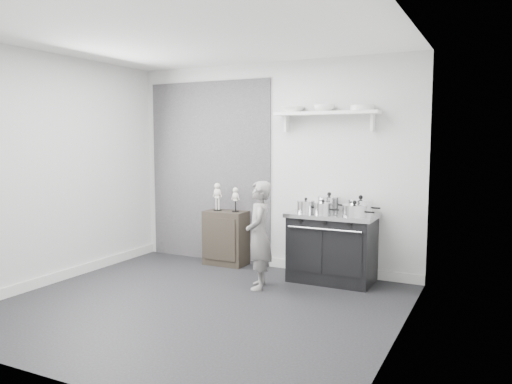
% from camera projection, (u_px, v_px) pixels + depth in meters
% --- Properties ---
extents(ground, '(4.00, 4.00, 0.00)m').
position_uv_depth(ground, '(198.00, 305.00, 5.13)').
color(ground, black).
rests_on(ground, ground).
extents(room_shell, '(4.02, 3.62, 2.71)m').
position_uv_depth(room_shell, '(196.00, 145.00, 5.13)').
color(room_shell, silver).
rests_on(room_shell, ground).
extents(wall_shelf, '(1.30, 0.26, 0.24)m').
position_uv_depth(wall_shelf, '(326.00, 114.00, 6.06)').
color(wall_shelf, white).
rests_on(wall_shelf, room_shell).
extents(stove, '(1.03, 0.65, 0.83)m').
position_uv_depth(stove, '(332.00, 247.00, 5.98)').
color(stove, black).
rests_on(stove, ground).
extents(side_cabinet, '(0.57, 0.33, 0.74)m').
position_uv_depth(side_cabinet, '(226.00, 238.00, 6.79)').
color(side_cabinet, black).
rests_on(side_cabinet, ground).
extents(child, '(0.45, 0.53, 1.23)m').
position_uv_depth(child, '(259.00, 235.00, 5.67)').
color(child, slate).
rests_on(child, ground).
extents(pot_front_left, '(0.30, 0.21, 0.18)m').
position_uv_depth(pot_front_left, '(306.00, 206.00, 6.00)').
color(pot_front_left, silver).
rests_on(pot_front_left, stove).
extents(pot_back_left, '(0.38, 0.29, 0.23)m').
position_uv_depth(pot_back_left, '(329.00, 204.00, 6.07)').
color(pot_back_left, silver).
rests_on(pot_back_left, stove).
extents(pot_back_right, '(0.38, 0.30, 0.22)m').
position_uv_depth(pot_back_right, '(361.00, 206.00, 5.89)').
color(pot_back_right, silver).
rests_on(pot_back_right, stove).
extents(pot_front_right, '(0.37, 0.28, 0.19)m').
position_uv_depth(pot_front_right, '(355.00, 211.00, 5.65)').
color(pot_front_right, silver).
rests_on(pot_front_right, stove).
extents(pot_front_center, '(0.29, 0.21, 0.17)m').
position_uv_depth(pot_front_center, '(323.00, 208.00, 5.83)').
color(pot_front_center, silver).
rests_on(pot_front_center, stove).
extents(skeleton_full, '(0.12, 0.08, 0.44)m').
position_uv_depth(skeleton_full, '(217.00, 195.00, 6.78)').
color(skeleton_full, beige).
rests_on(skeleton_full, side_cabinet).
extents(skeleton_torso, '(0.11, 0.07, 0.38)m').
position_uv_depth(skeleton_torso, '(235.00, 198.00, 6.66)').
color(skeleton_torso, beige).
rests_on(skeleton_torso, side_cabinet).
extents(bowl_large, '(0.28, 0.28, 0.07)m').
position_uv_depth(bowl_large, '(293.00, 110.00, 6.24)').
color(bowl_large, white).
rests_on(bowl_large, wall_shelf).
extents(bowl_small, '(0.25, 0.25, 0.08)m').
position_uv_depth(bowl_small, '(324.00, 108.00, 6.06)').
color(bowl_small, white).
rests_on(bowl_small, wall_shelf).
extents(plate_stack, '(0.28, 0.28, 0.06)m').
position_uv_depth(plate_stack, '(363.00, 108.00, 5.86)').
color(plate_stack, white).
rests_on(plate_stack, wall_shelf).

